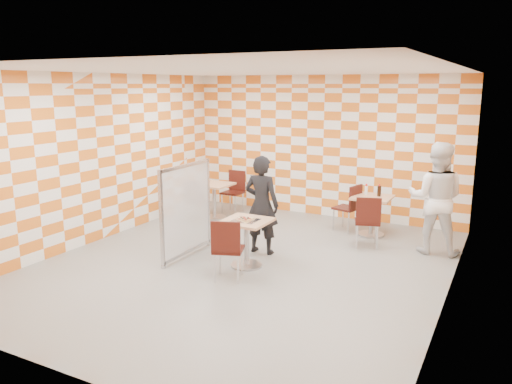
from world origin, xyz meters
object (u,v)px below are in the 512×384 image
second_table (372,209)px  sport_bottle (366,190)px  chair_second_side (350,204)px  chair_empty_near (195,199)px  partition (186,210)px  man_white (436,198)px  man_dark (262,205)px  chair_main_front (227,245)px  chair_empty_far (235,188)px  empty_table (214,195)px  chair_second_front (368,218)px  main_table (246,235)px  soda_bottle (379,191)px

second_table → sport_bottle: (-0.16, 0.14, 0.33)m
chair_second_side → chair_empty_near: same height
partition → sport_bottle: (2.24, 2.72, 0.05)m
man_white → man_dark: bearing=24.0°
chair_main_front → chair_empty_far: (-1.94, 3.59, 0.00)m
chair_main_front → chair_empty_far: size_ratio=1.00×
empty_table → man_dark: size_ratio=0.45×
chair_empty_far → man_white: (4.37, -0.86, 0.40)m
chair_main_front → empty_table: bearing=125.2°
chair_second_front → chair_second_side: (-0.57, 0.85, 0.00)m
chair_main_front → chair_empty_far: bearing=118.4°
empty_table → chair_empty_far: 0.69m
chair_main_front → man_dark: (-0.14, 1.37, 0.29)m
chair_empty_near → chair_second_side: bearing=18.4°
chair_empty_far → chair_main_front: bearing=-61.6°
chair_main_front → chair_second_side: 3.37m
chair_empty_far → sport_bottle: size_ratio=4.62×
main_table → empty_table: bearing=131.8°
chair_second_front → chair_second_side: 1.02m
chair_main_front → second_table: bearing=68.9°
partition → soda_bottle: 3.65m
main_table → man_dark: 0.78m
partition → chair_empty_near: bearing=120.0°
chair_empty_near → soda_bottle: soda_bottle is taller
empty_table → chair_second_front: (3.43, -0.49, 0.04)m
man_white → empty_table: bearing=-6.1°
main_table → partition: bearing=-178.4°
chair_empty_near → man_dark: (1.96, -0.92, 0.29)m
partition → sport_bottle: size_ratio=7.75×
empty_table → chair_main_front: size_ratio=0.81×
man_white → second_table: bearing=-26.5°
empty_table → man_dark: bearing=-38.8°
empty_table → soda_bottle: (3.40, 0.39, 0.34)m
main_table → second_table: same height
chair_second_side → partition: bearing=-126.8°
main_table → chair_second_front: chair_second_front is taller
empty_table → chair_empty_near: (-0.06, -0.61, 0.04)m
chair_empty_near → man_dark: size_ratio=0.56×
chair_second_front → chair_second_side: size_ratio=1.00×
chair_empty_near → chair_empty_far: 1.30m
second_table → sport_bottle: size_ratio=3.75×
main_table → partition: (-1.10, -0.03, 0.28)m
chair_empty_near → man_dark: bearing=-25.1°
chair_main_front → soda_bottle: (1.35, 3.30, 0.31)m
soda_bottle → sport_bottle: bearing=166.6°
man_dark → sport_bottle: bearing=-122.7°
chair_empty_near → chair_empty_far: same height
partition → man_white: bearing=30.2°
second_table → man_white: (1.19, -0.50, 0.43)m
soda_bottle → chair_empty_far: bearing=174.9°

